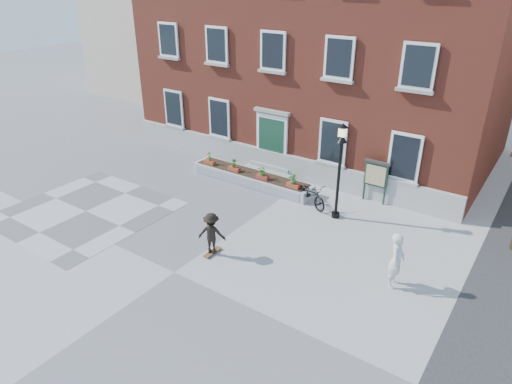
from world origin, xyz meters
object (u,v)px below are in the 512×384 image
Objects in this scene: bicycle at (311,194)px; skateboarder at (212,233)px; notice_board at (376,175)px; bystander at (396,260)px; lamp_post at (340,158)px.

skateboarder is (-1.02, -5.23, 0.31)m from bicycle.
skateboarder is at bearing -113.67° from notice_board.
notice_board is at bearing 21.61° from bystander.
lamp_post is 5.69m from skateboarder.
bystander is 1.18× the size of skateboarder.
bystander is 0.48× the size of lamp_post.
bicycle is 0.50× the size of lamp_post.
notice_board reaches higher than skateboarder.
notice_board is at bearing -23.37° from bicycle.
skateboarder is at bearing -165.85° from bicycle.
bystander reaches higher than bicycle.
lamp_post reaches higher than bicycle.
bystander is 6.12m from skateboarder.
lamp_post is at bearing -108.39° from notice_board.
bicycle is at bearing 165.75° from lamp_post.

